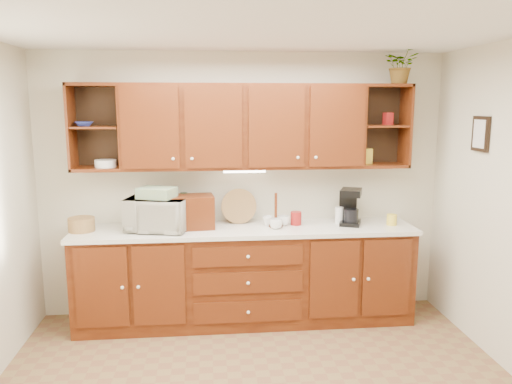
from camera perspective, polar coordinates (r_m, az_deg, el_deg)
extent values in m
plane|color=white|center=(3.23, 0.75, 18.91)|extent=(4.00, 4.00, 0.00)
plane|color=beige|center=(5.00, -1.51, 0.80)|extent=(4.00, 0.00, 4.00)
cube|color=#3C1406|center=(4.92, -1.21, -9.60)|extent=(3.20, 0.60, 0.90)
cube|color=white|center=(4.77, -1.22, -4.31)|extent=(3.24, 0.64, 0.04)
cube|color=#3C1406|center=(4.77, -1.40, 7.49)|extent=(2.30, 0.33, 0.80)
cube|color=black|center=(5.02, -17.53, 7.15)|extent=(0.45, 0.02, 0.80)
cube|color=black|center=(5.21, 13.87, 7.41)|extent=(0.45, 0.02, 0.80)
cube|color=#3C1406|center=(4.87, -17.90, 7.06)|extent=(0.43, 0.30, 0.02)
cube|color=#3C1406|center=(5.06, 14.45, 7.32)|extent=(0.43, 0.30, 0.02)
cube|color=#3C1406|center=(5.06, 14.64, 11.68)|extent=(0.45, 0.33, 0.03)
cube|color=white|center=(4.76, -1.34, 2.40)|extent=(0.40, 0.05, 0.02)
cube|color=black|center=(4.70, 24.30, 6.08)|extent=(0.03, 0.24, 0.30)
cylinder|color=#996D40|center=(4.89, -19.32, -3.51)|extent=(0.24, 0.24, 0.13)
imported|color=beige|center=(4.72, -11.19, -2.50)|extent=(0.63, 0.49, 0.31)
cube|color=#C0C05A|center=(4.68, -11.27, -0.09)|extent=(0.38, 0.34, 0.10)
cylinder|color=#113319|center=(4.90, -8.23, -1.88)|extent=(0.08, 0.08, 0.32)
cylinder|color=#996D40|center=(4.94, -1.96, -3.47)|extent=(0.35, 0.10, 0.34)
cube|color=#3C1406|center=(4.75, -7.59, -2.27)|extent=(0.47, 0.33, 0.31)
cylinder|color=#3C1406|center=(4.77, 2.28, -2.05)|extent=(0.03, 0.03, 0.33)
cylinder|color=#3C1406|center=(4.80, 2.26, -3.86)|extent=(0.13, 0.13, 0.02)
imported|color=white|center=(4.84, 3.15, -3.29)|extent=(0.16, 0.16, 0.10)
imported|color=white|center=(4.84, 1.35, -3.29)|extent=(0.16, 0.16, 0.10)
imported|color=white|center=(4.71, 2.30, -3.66)|extent=(0.16, 0.16, 0.10)
cylinder|color=maroon|center=(4.87, 4.60, -3.01)|extent=(0.14, 0.14, 0.13)
cylinder|color=white|center=(4.98, 9.49, -2.64)|extent=(0.11, 0.11, 0.16)
cylinder|color=yellow|center=(5.03, 15.25, -3.07)|extent=(0.10, 0.10, 0.10)
cube|color=black|center=(4.96, 10.72, -3.47)|extent=(0.26, 0.30, 0.04)
cube|color=black|center=(5.02, 10.48, -1.55)|extent=(0.18, 0.11, 0.30)
cube|color=black|center=(4.90, 10.83, -0.05)|extent=(0.26, 0.30, 0.07)
cylinder|color=black|center=(4.93, 10.81, -2.67)|extent=(0.18, 0.18, 0.13)
imported|color=navy|center=(4.86, -19.09, 7.35)|extent=(0.22, 0.22, 0.04)
cylinder|color=white|center=(4.85, -16.81, 3.13)|extent=(0.22, 0.22, 0.07)
cube|color=yellow|center=(5.03, 12.59, 4.01)|extent=(0.10, 0.09, 0.15)
cube|color=maroon|center=(5.06, 14.85, 8.09)|extent=(0.09, 0.09, 0.12)
imported|color=#999999|center=(5.07, 16.30, 13.73)|extent=(0.39, 0.36, 0.35)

